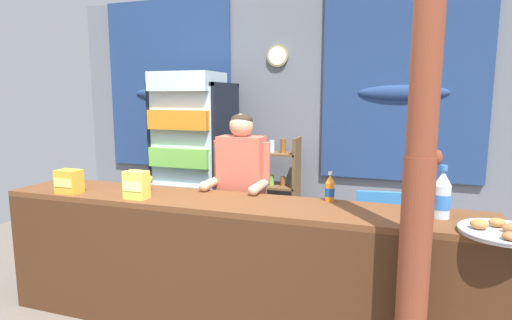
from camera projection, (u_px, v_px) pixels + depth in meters
name	position (u px, v px, depth m)	size (l,w,h in m)	color
ground_plane	(243.00, 294.00, 3.56)	(7.46, 7.46, 0.00)	#665B51
back_wall_curtained	(289.00, 113.00, 4.85)	(5.57, 0.22, 2.85)	slate
stall_counter	(223.00, 256.00, 2.85)	(3.47, 0.55, 0.95)	brown
timber_post	(420.00, 168.00, 2.07)	(0.18, 0.16, 2.76)	brown
drink_fridge	(193.00, 152.00, 4.60)	(0.80, 0.75, 1.93)	black
bottle_shelf_rack	(277.00, 190.00, 4.64)	(0.48, 0.28, 1.23)	brown
plastic_lawn_chair	(379.00, 228.00, 3.76)	(0.49, 0.49, 0.86)	#3884D6
shopkeeper	(241.00, 185.00, 3.37)	(0.48, 0.42, 1.54)	#28282D
soda_bottle_water	(442.00, 196.00, 2.48)	(0.10, 0.10, 0.32)	silver
soda_bottle_orange_soda	(330.00, 189.00, 2.88)	(0.06, 0.06, 0.21)	orange
snack_box_instant_noodle	(136.00, 185.00, 2.95)	(0.16, 0.11, 0.20)	#EAD14C
snack_box_choco_powder	(69.00, 181.00, 3.12)	(0.18, 0.13, 0.18)	gold
pastry_tray	(501.00, 231.00, 2.19)	(0.43, 0.43, 0.07)	#BCBCC1
banana_bunch	(141.00, 182.00, 3.25)	(0.27, 0.07, 0.16)	#B7C647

